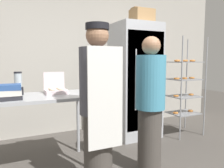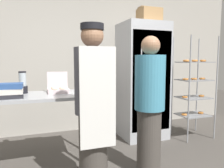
{
  "view_description": "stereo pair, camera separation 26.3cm",
  "coord_description": "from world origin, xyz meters",
  "px_view_note": "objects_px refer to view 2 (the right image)",
  "views": [
    {
      "loc": [
        -1.26,
        -1.61,
        1.33
      ],
      "look_at": [
        -0.13,
        0.74,
        1.05
      ],
      "focal_mm": 35.0,
      "sensor_mm": 36.0,
      "label": 1
    },
    {
      "loc": [
        -1.02,
        -1.71,
        1.33
      ],
      "look_at": [
        -0.13,
        0.74,
        1.05
      ],
      "focal_mm": 35.0,
      "sensor_mm": 36.0,
      "label": 2
    }
  ],
  "objects_px": {
    "binder_stack": "(10,91)",
    "person_baker": "(93,107)",
    "person_customer": "(149,106)",
    "donut_box": "(58,89)",
    "cardboard_storage_box": "(149,15)",
    "baking_rack": "(194,87)",
    "refrigerator": "(142,81)",
    "blender_pitcher": "(23,84)"
  },
  "relations": [
    {
      "from": "person_baker",
      "to": "person_customer",
      "type": "bearing_deg",
      "value": 8.04
    },
    {
      "from": "donut_box",
      "to": "blender_pitcher",
      "type": "bearing_deg",
      "value": 166.44
    },
    {
      "from": "refrigerator",
      "to": "cardboard_storage_box",
      "type": "height_order",
      "value": "cardboard_storage_box"
    },
    {
      "from": "baking_rack",
      "to": "person_baker",
      "type": "relative_size",
      "value": 1.03
    },
    {
      "from": "refrigerator",
      "to": "blender_pitcher",
      "type": "xyz_separation_m",
      "value": [
        -1.91,
        -0.4,
        0.06
      ]
    },
    {
      "from": "refrigerator",
      "to": "cardboard_storage_box",
      "type": "relative_size",
      "value": 5.46
    },
    {
      "from": "blender_pitcher",
      "to": "person_baker",
      "type": "distance_m",
      "value": 1.15
    },
    {
      "from": "refrigerator",
      "to": "person_customer",
      "type": "relative_size",
      "value": 1.22
    },
    {
      "from": "person_customer",
      "to": "donut_box",
      "type": "bearing_deg",
      "value": 142.57
    },
    {
      "from": "blender_pitcher",
      "to": "person_baker",
      "type": "xyz_separation_m",
      "value": [
        0.68,
        -0.92,
        -0.17
      ]
    },
    {
      "from": "person_baker",
      "to": "person_customer",
      "type": "xyz_separation_m",
      "value": [
        0.69,
        0.1,
        -0.06
      ]
    },
    {
      "from": "refrigerator",
      "to": "cardboard_storage_box",
      "type": "bearing_deg",
      "value": -56.44
    },
    {
      "from": "donut_box",
      "to": "person_customer",
      "type": "xyz_separation_m",
      "value": [
        0.93,
        -0.72,
        -0.15
      ]
    },
    {
      "from": "cardboard_storage_box",
      "to": "person_baker",
      "type": "bearing_deg",
      "value": -136.72
    },
    {
      "from": "person_baker",
      "to": "person_customer",
      "type": "distance_m",
      "value": 0.7
    },
    {
      "from": "donut_box",
      "to": "binder_stack",
      "type": "xyz_separation_m",
      "value": [
        -0.55,
        -0.23,
        0.04
      ]
    },
    {
      "from": "donut_box",
      "to": "cardboard_storage_box",
      "type": "bearing_deg",
      "value": 14.78
    },
    {
      "from": "donut_box",
      "to": "binder_stack",
      "type": "distance_m",
      "value": 0.6
    },
    {
      "from": "refrigerator",
      "to": "baking_rack",
      "type": "relative_size",
      "value": 1.13
    },
    {
      "from": "baking_rack",
      "to": "cardboard_storage_box",
      "type": "relative_size",
      "value": 4.82
    },
    {
      "from": "baking_rack",
      "to": "person_customer",
      "type": "height_order",
      "value": "baking_rack"
    },
    {
      "from": "blender_pitcher",
      "to": "baking_rack",
      "type": "bearing_deg",
      "value": 1.55
    },
    {
      "from": "baking_rack",
      "to": "donut_box",
      "type": "relative_size",
      "value": 6.43
    },
    {
      "from": "person_customer",
      "to": "person_baker",
      "type": "bearing_deg",
      "value": -171.96
    },
    {
      "from": "baking_rack",
      "to": "person_baker",
      "type": "xyz_separation_m",
      "value": [
        -2.06,
        -0.99,
        0.01
      ]
    },
    {
      "from": "baking_rack",
      "to": "person_baker",
      "type": "height_order",
      "value": "baking_rack"
    },
    {
      "from": "binder_stack",
      "to": "person_baker",
      "type": "bearing_deg",
      "value": -36.28
    },
    {
      "from": "baking_rack",
      "to": "cardboard_storage_box",
      "type": "height_order",
      "value": "cardboard_storage_box"
    },
    {
      "from": "baking_rack",
      "to": "donut_box",
      "type": "xyz_separation_m",
      "value": [
        -2.31,
        -0.18,
        0.09
      ]
    },
    {
      "from": "binder_stack",
      "to": "person_customer",
      "type": "height_order",
      "value": "person_customer"
    },
    {
      "from": "donut_box",
      "to": "person_customer",
      "type": "relative_size",
      "value": 0.17
    },
    {
      "from": "binder_stack",
      "to": "blender_pitcher",
      "type": "bearing_deg",
      "value": 69.49
    },
    {
      "from": "donut_box",
      "to": "cardboard_storage_box",
      "type": "relative_size",
      "value": 0.75
    },
    {
      "from": "cardboard_storage_box",
      "to": "person_customer",
      "type": "bearing_deg",
      "value": -118.33
    },
    {
      "from": "refrigerator",
      "to": "donut_box",
      "type": "relative_size",
      "value": 7.29
    },
    {
      "from": "baking_rack",
      "to": "person_baker",
      "type": "bearing_deg",
      "value": -154.34
    },
    {
      "from": "binder_stack",
      "to": "cardboard_storage_box",
      "type": "bearing_deg",
      "value": 16.81
    },
    {
      "from": "refrigerator",
      "to": "donut_box",
      "type": "xyz_separation_m",
      "value": [
        -1.48,
        -0.5,
        -0.02
      ]
    },
    {
      "from": "cardboard_storage_box",
      "to": "person_baker",
      "type": "height_order",
      "value": "cardboard_storage_box"
    },
    {
      "from": "blender_pitcher",
      "to": "binder_stack",
      "type": "xyz_separation_m",
      "value": [
        -0.12,
        -0.33,
        -0.04
      ]
    },
    {
      "from": "donut_box",
      "to": "refrigerator",
      "type": "bearing_deg",
      "value": 18.78
    },
    {
      "from": "refrigerator",
      "to": "binder_stack",
      "type": "bearing_deg",
      "value": -160.27
    }
  ]
}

